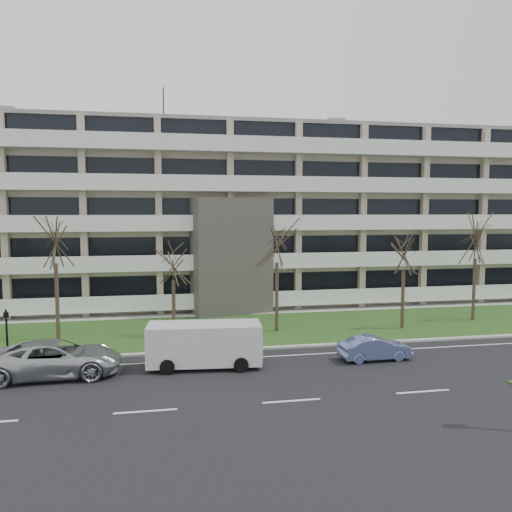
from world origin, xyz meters
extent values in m
plane|color=black|center=(0.00, 0.00, 0.00)|extent=(160.00, 160.00, 0.00)
cube|color=#264617|center=(0.00, 13.00, 0.03)|extent=(90.00, 10.00, 0.06)
cube|color=#B2B2AD|center=(0.00, 8.00, 0.06)|extent=(90.00, 0.35, 0.12)
cube|color=#B2B2AD|center=(0.00, 18.50, 0.04)|extent=(90.00, 2.00, 0.08)
cube|color=white|center=(0.00, 6.50, 0.01)|extent=(90.00, 0.12, 0.01)
cube|color=tan|center=(0.00, 25.50, 7.50)|extent=(60.00, 12.00, 15.00)
cube|color=gray|center=(0.00, 25.50, 15.15)|extent=(60.50, 12.50, 0.30)
cube|color=#4C4742|center=(0.00, 18.50, 4.50)|extent=(6.39, 3.69, 9.00)
cube|color=black|center=(0.00, 18.30, 2.00)|extent=(4.92, 1.19, 3.50)
cube|color=gray|center=(-18.00, 25.50, 15.90)|extent=(2.00, 2.00, 1.20)
cylinder|color=black|center=(-5.00, 25.50, 17.00)|extent=(0.10, 0.10, 3.50)
cube|color=black|center=(0.00, 19.48, 2.10)|extent=(58.00, 0.10, 1.80)
cube|color=white|center=(0.00, 18.80, 0.60)|extent=(58.00, 1.40, 0.22)
cube|color=white|center=(0.00, 18.15, 1.20)|extent=(58.00, 0.08, 1.00)
cube|color=black|center=(0.00, 19.48, 5.10)|extent=(58.00, 0.10, 1.80)
cube|color=white|center=(0.00, 18.80, 3.60)|extent=(58.00, 1.40, 0.22)
cube|color=white|center=(0.00, 18.15, 4.20)|extent=(58.00, 0.08, 1.00)
cube|color=black|center=(0.00, 19.48, 8.10)|extent=(58.00, 0.10, 1.80)
cube|color=white|center=(0.00, 18.80, 6.60)|extent=(58.00, 1.40, 0.22)
cube|color=white|center=(0.00, 18.15, 7.20)|extent=(58.00, 0.08, 1.00)
cube|color=black|center=(0.00, 19.48, 11.10)|extent=(58.00, 0.10, 1.80)
cube|color=white|center=(0.00, 18.80, 9.60)|extent=(58.00, 1.40, 0.22)
cube|color=white|center=(0.00, 18.15, 10.20)|extent=(58.00, 0.08, 1.00)
cube|color=black|center=(0.00, 19.48, 14.10)|extent=(58.00, 0.10, 1.80)
cube|color=white|center=(0.00, 18.80, 12.60)|extent=(58.00, 1.40, 0.22)
cube|color=white|center=(0.00, 18.15, 13.20)|extent=(58.00, 0.08, 1.00)
imported|color=#AEB1B6|center=(-10.41, 5.18, 0.86)|extent=(6.31, 3.07, 1.73)
imported|color=#7181C5|center=(5.88, 4.89, 0.64)|extent=(3.91, 1.48, 1.27)
cube|color=silver|center=(-3.21, 5.36, 1.22)|extent=(5.91, 2.62, 2.02)
cube|color=black|center=(-3.21, 5.36, 1.81)|extent=(5.47, 2.42, 0.75)
cube|color=silver|center=(-0.50, 5.12, 1.06)|extent=(0.55, 2.05, 1.28)
cylinder|color=black|center=(-5.10, 4.45, 0.37)|extent=(0.77, 0.33, 0.75)
cylinder|color=black|center=(-4.92, 6.57, 0.37)|extent=(0.77, 0.33, 0.75)
cylinder|color=black|center=(-1.50, 4.14, 0.37)|extent=(0.77, 0.33, 0.75)
cylinder|color=black|center=(-1.31, 6.26, 0.37)|extent=(0.77, 0.33, 0.75)
cylinder|color=black|center=(-13.45, 8.25, 1.38)|extent=(0.11, 0.11, 2.77)
cube|color=black|center=(-13.45, 8.25, 2.49)|extent=(0.30, 0.26, 0.30)
sphere|color=red|center=(-13.45, 8.25, 2.49)|extent=(0.13, 0.13, 0.13)
cylinder|color=#382B21|center=(-11.68, 12.30, 2.40)|extent=(0.24, 0.24, 4.80)
cylinder|color=#382B21|center=(-4.61, 11.94, 1.79)|extent=(0.24, 0.24, 3.59)
cylinder|color=#382B21|center=(2.10, 11.95, 2.30)|extent=(0.24, 0.24, 4.61)
cylinder|color=#382B21|center=(10.68, 11.22, 1.99)|extent=(0.24, 0.24, 3.98)
cylinder|color=#382B21|center=(16.97, 12.66, 2.27)|extent=(0.24, 0.24, 4.55)
camera|label=1|loc=(-5.18, -19.71, 7.93)|focal=35.00mm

